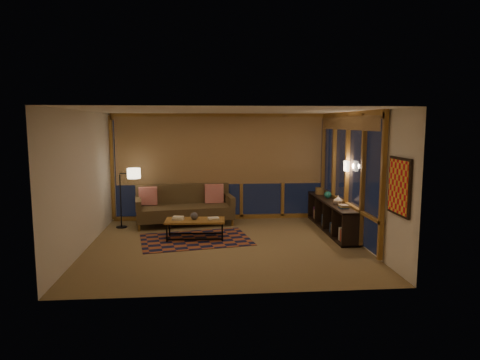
{
  "coord_description": "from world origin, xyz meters",
  "views": [
    {
      "loc": [
        -0.42,
        -8.41,
        2.47
      ],
      "look_at": [
        0.33,
        0.37,
        1.29
      ],
      "focal_mm": 32.0,
      "sensor_mm": 36.0,
      "label": 1
    }
  ],
  "objects": [
    {
      "name": "area_rug",
      "position": [
        -0.61,
        0.48,
        0.01
      ],
      "size": [
        2.5,
        1.89,
        0.01
      ],
      "primitive_type": "cube",
      "rotation": [
        0.0,
        0.0,
        0.18
      ],
      "color": "#984A27",
      "rests_on": "floor"
    },
    {
      "name": "wall_sconce",
      "position": [
        2.62,
        0.45,
        1.55
      ],
      "size": [
        0.12,
        0.18,
        0.22
      ],
      "primitive_type": null,
      "color": "beige",
      "rests_on": "walls"
    },
    {
      "name": "pillow_right",
      "position": [
        -0.17,
        2.15,
        0.7
      ],
      "size": [
        0.47,
        0.19,
        0.46
      ],
      "primitive_type": null,
      "rotation": [
        0.0,
        0.0,
        0.08
      ],
      "color": "#B7080E",
      "rests_on": "sofa"
    },
    {
      "name": "teal_bowl",
      "position": [
        2.49,
        1.32,
        0.78
      ],
      "size": [
        0.2,
        0.2,
        0.17
      ],
      "primitive_type": "sphere",
      "rotation": [
        0.0,
        0.0,
        -0.19
      ],
      "color": "#196457",
      "rests_on": "bookshelf"
    },
    {
      "name": "pillow_left",
      "position": [
        -1.77,
        1.94,
        0.69
      ],
      "size": [
        0.43,
        0.14,
        0.43
      ],
      "primitive_type": null,
      "rotation": [
        0.0,
        0.0,
        -0.0
      ],
      "color": "#B7080E",
      "rests_on": "sofa"
    },
    {
      "name": "basket",
      "position": [
        2.47,
        1.95,
        0.78
      ],
      "size": [
        0.25,
        0.25,
        0.16
      ],
      "primitive_type": "cylinder",
      "rotation": [
        0.0,
        0.0,
        0.15
      ],
      "color": "olive",
      "rests_on": "bookshelf"
    },
    {
      "name": "sofa",
      "position": [
        -0.89,
        1.86,
        0.47
      ],
      "size": [
        2.42,
        1.28,
        0.94
      ],
      "primitive_type": null,
      "rotation": [
        0.0,
        0.0,
        0.16
      ],
      "color": "brown",
      "rests_on": "floor"
    },
    {
      "name": "book_stack_b",
      "position": [
        -0.23,
        0.52,
        0.44
      ],
      "size": [
        0.24,
        0.2,
        0.04
      ],
      "primitive_type": null,
      "rotation": [
        0.0,
        0.0,
        0.14
      ],
      "color": "#F6EECD",
      "rests_on": "coffee_table"
    },
    {
      "name": "vase",
      "position": [
        2.49,
        0.55,
        0.8
      ],
      "size": [
        0.2,
        0.2,
        0.2
      ],
      "primitive_type": "imported",
      "rotation": [
        0.0,
        0.0,
        0.03
      ],
      "color": "#C2AC91",
      "rests_on": "bookshelf"
    },
    {
      "name": "book_stack_a",
      "position": [
        -0.98,
        0.57,
        0.45
      ],
      "size": [
        0.26,
        0.22,
        0.07
      ],
      "primitive_type": null,
      "rotation": [
        0.0,
        0.0,
        -0.17
      ],
      "color": "#F6EECD",
      "rests_on": "coffee_table"
    },
    {
      "name": "shelf_book_stack",
      "position": [
        2.49,
        0.16,
        0.73
      ],
      "size": [
        0.23,
        0.3,
        0.08
      ],
      "primitive_type": null,
      "rotation": [
        0.0,
        0.0,
        -0.17
      ],
      "color": "#F6EECD",
      "rests_on": "bookshelf"
    },
    {
      "name": "floor",
      "position": [
        0.0,
        0.0,
        0.0
      ],
      "size": [
        5.5,
        5.0,
        0.01
      ],
      "primitive_type": "cube",
      "color": "olive",
      "rests_on": "ground"
    },
    {
      "name": "wall_art",
      "position": [
        2.71,
        -1.85,
        1.45
      ],
      "size": [
        0.06,
        0.74,
        0.94
      ],
      "primitive_type": null,
      "color": "red",
      "rests_on": "walls"
    },
    {
      "name": "ceiling",
      "position": [
        0.0,
        0.0,
        2.7
      ],
      "size": [
        5.5,
        5.0,
        0.01
      ],
      "primitive_type": "cube",
      "color": "white",
      "rests_on": "walls"
    },
    {
      "name": "window_wall_right",
      "position": [
        2.68,
        0.6,
        1.35
      ],
      "size": [
        0.16,
        3.7,
        2.6
      ],
      "primitive_type": null,
      "color": "#9D6C23",
      "rests_on": "walls"
    },
    {
      "name": "walls",
      "position": [
        0.0,
        0.0,
        1.35
      ],
      "size": [
        5.51,
        5.01,
        2.7
      ],
      "color": "white",
      "rests_on": "floor"
    },
    {
      "name": "coffee_table",
      "position": [
        -0.62,
        0.56,
        0.21
      ],
      "size": [
        1.28,
        0.62,
        0.42
      ],
      "primitive_type": null,
      "rotation": [
        0.0,
        0.0,
        -0.04
      ],
      "color": "#9D6C23",
      "rests_on": "floor"
    },
    {
      "name": "floor_lamp",
      "position": [
        -2.39,
        1.72,
        0.71
      ],
      "size": [
        0.48,
        0.32,
        1.42
      ],
      "primitive_type": null,
      "rotation": [
        0.0,
        0.0,
        0.02
      ],
      "color": "black",
      "rests_on": "floor"
    },
    {
      "name": "bookshelf",
      "position": [
        2.49,
        1.0,
        0.35
      ],
      "size": [
        0.4,
        2.78,
        0.7
      ],
      "primitive_type": null,
      "color": "black",
      "rests_on": "floor"
    },
    {
      "name": "ceramic_pot",
      "position": [
        -0.63,
        0.56,
        0.5
      ],
      "size": [
        0.16,
        0.16,
        0.16
      ],
      "primitive_type": "sphere",
      "rotation": [
        0.0,
        0.0,
        -0.0
      ],
      "color": "black",
      "rests_on": "coffee_table"
    },
    {
      "name": "window_wall_back",
      "position": [
        0.0,
        2.43,
        1.35
      ],
      "size": [
        5.3,
        0.16,
        2.6
      ],
      "primitive_type": null,
      "color": "#9D6C23",
      "rests_on": "walls"
    }
  ]
}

